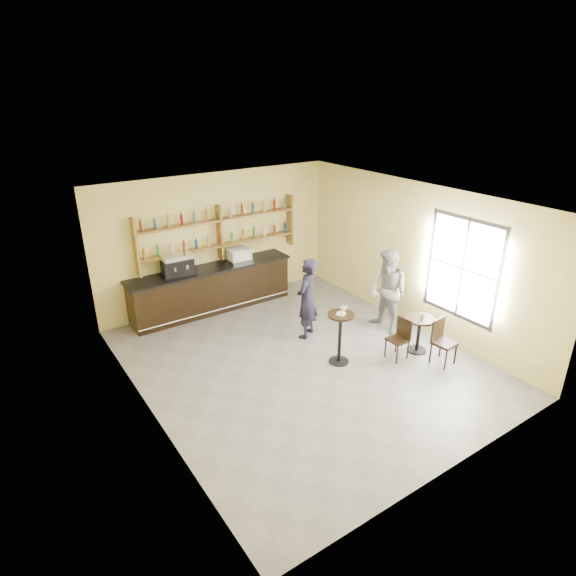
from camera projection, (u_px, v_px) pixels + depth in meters
floor at (302, 362)px, 9.49m from camera, size 7.00×7.00×0.00m
ceiling at (305, 201)px, 8.22m from camera, size 7.00×7.00×0.00m
wall_back at (218, 240)px, 11.52m from camera, size 7.00×0.00×7.00m
wall_front at (462, 375)px, 6.19m from camera, size 7.00×0.00×7.00m
wall_left at (144, 331)px, 7.31m from camera, size 0.00×7.00×7.00m
wall_right at (416, 257)px, 10.40m from camera, size 0.00×7.00×7.00m
window_pane at (463, 269)px, 9.45m from camera, size 0.00×2.00×2.00m
window_frame at (462, 269)px, 9.44m from camera, size 0.04×1.70×2.10m
shelf_unit at (220, 233)px, 11.33m from camera, size 4.00×0.26×1.40m
liquor_bottles at (219, 226)px, 11.27m from camera, size 3.68×0.10×1.00m
bar_counter at (212, 289)px, 11.46m from camera, size 3.99×0.78×1.08m
espresso_machine at (177, 265)px, 10.74m from camera, size 0.72×0.51×0.48m
pastry_case at (239, 255)px, 11.58m from camera, size 0.56×0.46×0.32m
pedestal_table at (340, 338)px, 9.27m from camera, size 0.65×0.65×1.05m
napkin at (341, 314)px, 9.06m from camera, size 0.23×0.23×0.00m
donut at (342, 313)px, 9.05m from camera, size 0.13×0.13×0.04m
cup_pedestal at (343, 308)px, 9.19m from camera, size 0.15×0.15×0.10m
man_main at (307, 298)px, 10.12m from camera, size 0.77×0.70×1.76m
cafe_table at (418, 335)px, 9.73m from camera, size 0.69×0.69×0.75m
cup_cafe at (422, 315)px, 9.59m from camera, size 0.11×0.11×0.09m
chair_west at (398, 339)px, 9.46m from camera, size 0.37×0.37×0.84m
chair_south at (445, 343)px, 9.26m from camera, size 0.44×0.44×0.91m
patron_second at (388, 292)px, 10.34m from camera, size 0.71×0.91×1.86m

